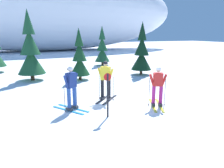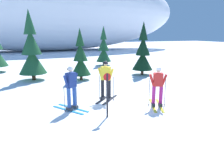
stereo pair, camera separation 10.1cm
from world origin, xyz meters
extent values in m
plane|color=white|center=(0.00, 0.00, 0.00)|extent=(120.00, 120.00, 0.00)
cube|color=#2893CC|center=(-2.34, 0.36, 0.01)|extent=(1.02, 1.44, 0.03)
cube|color=#2893CC|center=(-2.09, 0.53, 0.01)|extent=(1.02, 1.44, 0.03)
cube|color=#38383D|center=(-2.29, 0.28, 0.09)|extent=(0.27, 0.31, 0.12)
cube|color=#38383D|center=(-2.03, 0.45, 0.09)|extent=(0.27, 0.31, 0.12)
cylinder|color=#2D519E|center=(-2.29, 0.28, 0.55)|extent=(0.15, 0.15, 0.80)
cylinder|color=#2D519E|center=(-2.03, 0.45, 0.55)|extent=(0.15, 0.15, 0.80)
cube|color=navy|center=(-2.16, 0.36, 1.25)|extent=(0.46, 0.42, 0.59)
cylinder|color=navy|center=(-2.36, 0.23, 1.20)|extent=(0.28, 0.24, 0.58)
cylinder|color=navy|center=(-1.95, 0.50, 1.20)|extent=(0.28, 0.24, 0.58)
sphere|color=beige|center=(-2.16, 0.36, 1.67)|extent=(0.19, 0.19, 0.19)
sphere|color=white|center=(-2.16, 0.36, 1.70)|extent=(0.21, 0.21, 0.21)
cube|color=black|center=(-2.20, 0.43, 1.68)|extent=(0.14, 0.11, 0.07)
cylinder|color=#2D2D33|center=(-2.47, 0.23, 0.53)|extent=(0.02, 0.02, 1.06)
cylinder|color=#2D2D33|center=(-2.47, 0.23, 0.06)|extent=(0.07, 0.07, 0.01)
cylinder|color=#2D2D33|center=(-1.91, 0.60, 0.53)|extent=(0.02, 0.02, 1.06)
cylinder|color=#2D2D33|center=(-1.91, 0.60, 0.06)|extent=(0.07, 0.07, 0.01)
cube|color=black|center=(-0.49, 1.23, 0.01)|extent=(1.16, 1.18, 0.03)
cube|color=black|center=(-0.25, 1.00, 0.01)|extent=(1.16, 1.18, 0.03)
cube|color=#38383D|center=(-0.56, 1.16, 0.09)|extent=(0.30, 0.30, 0.12)
cube|color=#38383D|center=(-0.32, 0.93, 0.09)|extent=(0.30, 0.30, 0.12)
cylinder|color=black|center=(-0.56, 1.16, 0.56)|extent=(0.15, 0.15, 0.82)
cylinder|color=black|center=(-0.32, 0.93, 0.56)|extent=(0.15, 0.15, 0.82)
cube|color=yellow|center=(-0.44, 1.05, 1.28)|extent=(0.47, 0.47, 0.61)
cylinder|color=yellow|center=(-0.63, 1.23, 1.23)|extent=(0.27, 0.26, 0.58)
cylinder|color=yellow|center=(-0.26, 0.86, 1.23)|extent=(0.27, 0.26, 0.58)
sphere|color=beige|center=(-0.44, 1.05, 1.71)|extent=(0.19, 0.19, 0.19)
sphere|color=black|center=(-0.44, 1.05, 1.74)|extent=(0.21, 0.21, 0.21)
cube|color=black|center=(-0.39, 1.10, 1.72)|extent=(0.13, 0.13, 0.07)
cylinder|color=#2D2D33|center=(-0.65, 1.33, 0.57)|extent=(0.02, 0.02, 1.14)
cylinder|color=#2D2D33|center=(-0.65, 1.33, 0.06)|extent=(0.07, 0.07, 0.01)
cylinder|color=#2D2D33|center=(-0.15, 0.84, 0.57)|extent=(0.02, 0.02, 1.14)
cylinder|color=#2D2D33|center=(-0.15, 0.84, 0.06)|extent=(0.07, 0.07, 0.01)
cube|color=gold|center=(1.17, -0.42, 0.01)|extent=(0.81, 1.61, 0.03)
cube|color=gold|center=(1.45, -0.55, 0.01)|extent=(0.81, 1.61, 0.03)
cube|color=#38383D|center=(1.13, -0.51, 0.09)|extent=(0.24, 0.31, 0.12)
cube|color=#38383D|center=(1.40, -0.64, 0.09)|extent=(0.24, 0.31, 0.12)
cylinder|color=#B7237A|center=(1.13, -0.51, 0.53)|extent=(0.15, 0.15, 0.75)
cylinder|color=#B7237A|center=(1.40, -0.64, 0.53)|extent=(0.15, 0.15, 0.75)
cube|color=red|center=(1.27, -0.58, 1.18)|extent=(0.45, 0.38, 0.56)
cylinder|color=red|center=(1.05, -0.48, 1.12)|extent=(0.29, 0.20, 0.58)
cylinder|color=red|center=(1.49, -0.68, 1.12)|extent=(0.29, 0.20, 0.58)
sphere|color=tan|center=(1.27, -0.58, 1.58)|extent=(0.19, 0.19, 0.19)
sphere|color=white|center=(1.27, -0.58, 1.61)|extent=(0.21, 0.21, 0.21)
cube|color=black|center=(1.30, -0.50, 1.59)|extent=(0.15, 0.10, 0.07)
cylinder|color=#2D2D33|center=(0.99, -0.39, 0.61)|extent=(0.02, 0.02, 1.23)
cylinder|color=#2D2D33|center=(0.99, -0.39, 0.06)|extent=(0.07, 0.07, 0.01)
cylinder|color=#2D2D33|center=(1.59, -0.66, 0.61)|extent=(0.02, 0.02, 1.23)
cylinder|color=#2D2D33|center=(1.59, -0.66, 0.06)|extent=(0.07, 0.07, 0.01)
cylinder|color=#47301E|center=(-3.39, 6.91, 0.31)|extent=(0.24, 0.24, 0.61)
cone|color=#1E512D|center=(-3.39, 6.91, 1.24)|extent=(1.75, 1.75, 1.57)
cone|color=#1E512D|center=(-3.39, 6.91, 2.49)|extent=(1.26, 1.26, 1.57)
cone|color=#1E512D|center=(-3.39, 6.91, 3.75)|extent=(0.77, 0.77, 1.57)
cylinder|color=#47301E|center=(-0.44, 5.84, 0.23)|extent=(0.18, 0.18, 0.46)
cone|color=#194723|center=(-0.44, 5.84, 0.93)|extent=(1.31, 1.31, 1.17)
cone|color=#194723|center=(-0.44, 5.84, 1.87)|extent=(0.94, 0.94, 1.17)
cone|color=#194723|center=(-0.44, 5.84, 2.81)|extent=(0.58, 0.58, 1.17)
cylinder|color=#47301E|center=(3.17, 11.44, 0.25)|extent=(0.20, 0.20, 0.51)
cone|color=#1E512D|center=(3.17, 11.44, 1.02)|extent=(1.44, 1.44, 1.29)
cone|color=#1E512D|center=(3.17, 11.44, 2.06)|extent=(1.04, 1.04, 1.29)
cone|color=#1E512D|center=(3.17, 11.44, 3.09)|extent=(0.63, 0.63, 1.29)
cylinder|color=#47301E|center=(4.24, 5.86, 0.26)|extent=(0.21, 0.21, 0.52)
cone|color=black|center=(4.24, 5.86, 1.06)|extent=(1.50, 1.50, 1.34)
cone|color=black|center=(4.24, 5.86, 2.13)|extent=(1.08, 1.08, 1.34)
cone|color=black|center=(4.24, 5.86, 3.21)|extent=(0.66, 0.66, 1.34)
ellipsoid|color=white|center=(0.14, 31.17, 7.04)|extent=(49.00, 14.91, 14.08)
cylinder|color=black|center=(-1.10, -0.88, 0.82)|extent=(0.07, 0.07, 1.65)
cylinder|color=red|center=(-1.10, -0.88, 1.53)|extent=(0.28, 0.02, 0.28)
camera|label=1|loc=(-3.77, -7.73, 3.05)|focal=33.83mm
camera|label=2|loc=(-3.67, -7.77, 3.05)|focal=33.83mm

